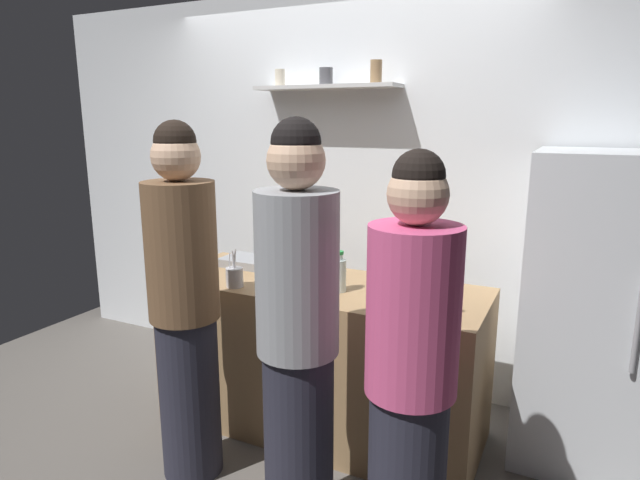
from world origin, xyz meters
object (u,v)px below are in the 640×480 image
baking_pan (250,262)px  person_grey_hoodie (298,339)px  person_pink_top (410,381)px  wine_bottle_dark_glass (299,277)px  refrigerator (591,312)px  wine_bottle_amber_glass (431,295)px  wine_bottle_pale_glass (383,280)px  person_brown_jacket (185,307)px  water_bottle_plastic (339,274)px  utensil_holder (235,277)px

baking_pan → person_grey_hoodie: 1.25m
baking_pan → person_pink_top: 1.64m
person_pink_top → person_grey_hoodie: bearing=114.9°
wine_bottle_dark_glass → person_pink_top: 0.95m
refrigerator → wine_bottle_amber_glass: size_ratio=5.07×
wine_bottle_pale_glass → person_brown_jacket: (-0.84, -0.49, -0.11)m
water_bottle_plastic → person_pink_top: bearing=-49.6°
wine_bottle_dark_glass → person_grey_hoodie: size_ratio=0.16×
wine_bottle_pale_glass → water_bottle_plastic: size_ratio=1.52×
wine_bottle_amber_glass → person_brown_jacket: person_brown_jacket is taller
person_grey_hoodie → person_pink_top: (0.49, -0.03, -0.06)m
wine_bottle_pale_glass → person_grey_hoodie: bearing=-104.3°
water_bottle_plastic → person_grey_hoodie: size_ratio=0.12×
refrigerator → person_grey_hoodie: person_grey_hoodie is taller
refrigerator → wine_bottle_dark_glass: bearing=-155.9°
refrigerator → person_grey_hoodie: 1.57m
person_pink_top → refrigerator: bearing=0.9°
utensil_holder → water_bottle_plastic: (0.55, 0.18, 0.04)m
wine_bottle_dark_glass → utensil_holder: bearing=-179.6°
water_bottle_plastic → wine_bottle_dark_glass: bearing=-128.6°
baking_pan → utensil_holder: 0.44m
wine_bottle_dark_glass → person_grey_hoodie: person_grey_hoodie is taller
refrigerator → utensil_holder: refrigerator is taller
wine_bottle_amber_glass → person_pink_top: bearing=-82.5°
refrigerator → person_brown_jacket: bearing=-150.3°
utensil_holder → person_grey_hoodie: size_ratio=0.12×
wine_bottle_pale_glass → baking_pan: bearing=162.3°
wine_bottle_dark_glass → person_grey_hoodie: bearing=-62.5°
refrigerator → wine_bottle_pale_glass: bearing=-150.7°
refrigerator → wine_bottle_dark_glass: (-1.36, -0.61, 0.17)m
wine_bottle_dark_glass → person_pink_top: bearing=-35.9°
wine_bottle_dark_glass → wine_bottle_amber_glass: bearing=-2.5°
baking_pan → wine_bottle_pale_glass: (1.00, -0.32, 0.10)m
wine_bottle_dark_glass → person_brown_jacket: (-0.42, -0.41, -0.10)m
baking_pan → wine_bottle_dark_glass: (0.57, -0.40, 0.08)m
person_brown_jacket → person_pink_top: (1.18, -0.14, -0.05)m
refrigerator → wine_bottle_amber_glass: (-0.67, -0.64, 0.19)m
wine_bottle_pale_glass → person_pink_top: size_ratio=0.20×
baking_pan → person_brown_jacket: size_ratio=0.19×
wine_bottle_amber_glass → person_pink_top: (0.07, -0.52, -0.17)m
baking_pan → person_pink_top: size_ratio=0.20×
water_bottle_plastic → person_grey_hoodie: (0.13, -0.70, -0.08)m
refrigerator → wine_bottle_pale_glass: refrigerator is taller
baking_pan → wine_bottle_amber_glass: size_ratio=1.05×
utensil_holder → person_grey_hoodie: person_grey_hoodie is taller
utensil_holder → water_bottle_plastic: bearing=18.2°
wine_bottle_amber_glass → person_grey_hoodie: size_ratio=0.18×
person_grey_hoodie → person_brown_jacket: bearing=-167.6°
utensil_holder → person_grey_hoodie: 0.85m
baking_pan → wine_bottle_amber_glass: bearing=-18.9°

